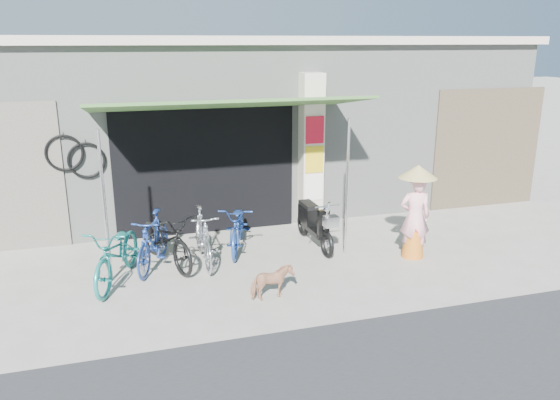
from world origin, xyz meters
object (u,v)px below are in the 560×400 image
object	(u,v)px
bike_black	(166,238)
moped	(314,223)
bike_navy	(238,226)
street_dog	(272,283)
bike_teal	(118,253)
bike_blue	(153,241)
nun	(415,211)
bike_silver	(203,236)

from	to	relation	value
bike_black	moped	world-z (taller)	bike_black
bike_navy	street_dog	world-z (taller)	bike_navy
bike_teal	bike_blue	bearing A→B (deg)	56.27
bike_blue	bike_black	distance (m)	0.23
bike_black	street_dog	world-z (taller)	bike_black
bike_teal	nun	world-z (taller)	nun
bike_blue	nun	bearing A→B (deg)	11.78
bike_blue	bike_silver	distance (m)	0.80
bike_black	bike_silver	world-z (taller)	bike_silver
bike_teal	bike_navy	xyz separation A→B (m)	(2.05, 0.82, -0.04)
bike_navy	nun	distance (m)	3.06
street_dog	moped	bearing A→B (deg)	-43.46
moped	nun	distance (m)	1.80
bike_blue	nun	distance (m)	4.38
bike_blue	bike_black	world-z (taller)	bike_black
bike_black	street_dog	xyz separation A→B (m)	(1.32, -1.70, -0.21)
bike_teal	bike_blue	size ratio (longest dim) A/B	1.18
bike_teal	moped	xyz separation A→B (m)	(3.40, 0.64, -0.05)
bike_silver	bike_navy	bearing A→B (deg)	32.45
bike_black	bike_navy	size ratio (longest dim) A/B	1.07
bike_navy	bike_silver	bearing A→B (deg)	-129.83
bike_blue	bike_black	xyz separation A→B (m)	(0.22, 0.07, 0.00)
bike_silver	nun	size ratio (longest dim) A/B	0.97
bike_navy	street_dog	xyz separation A→B (m)	(0.04, -2.04, -0.18)
bike_black	bike_navy	distance (m)	1.32
bike_silver	nun	xyz separation A→B (m)	(3.50, -0.72, 0.34)
bike_blue	bike_navy	bearing A→B (deg)	37.04
bike_black	bike_navy	bearing A→B (deg)	-5.80
bike_teal	bike_blue	distance (m)	0.69
bike_silver	moped	bearing A→B (deg)	7.24
bike_blue	street_dog	xyz separation A→B (m)	(1.54, -1.63, -0.20)
bike_teal	bike_silver	world-z (taller)	bike_teal
bike_navy	street_dog	bearing A→B (deg)	-71.31
moped	nun	xyz separation A→B (m)	(1.45, -0.99, 0.39)
street_dog	bike_navy	bearing A→B (deg)	-7.25
street_dog	nun	bearing A→B (deg)	-80.82
bike_black	bike_silver	size ratio (longest dim) A/B	1.13
bike_blue	moped	world-z (taller)	same
bike_teal	bike_silver	xyz separation A→B (m)	(1.35, 0.38, -0.00)
bike_blue	bike_navy	xyz separation A→B (m)	(1.49, 0.41, -0.03)
bike_black	street_dog	distance (m)	2.16
bike_teal	bike_navy	bearing A→B (deg)	41.47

